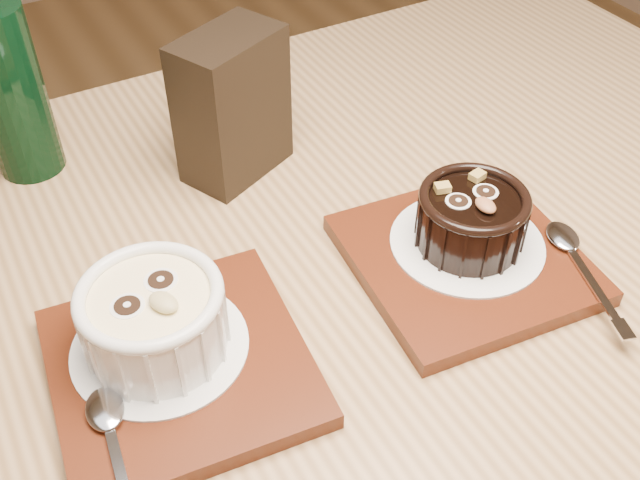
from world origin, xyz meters
The scene contains 11 objects.
table centered at (-0.01, 0.11, 0.66)m, with size 1.20×0.80×0.75m.
tray_left centered at (-0.12, 0.08, 0.76)m, with size 0.18×0.18×0.01m, color #54200E.
doily_left centered at (-0.13, 0.10, 0.77)m, with size 0.13×0.13×0.00m, color white.
ramekin_white centered at (-0.13, 0.10, 0.80)m, with size 0.10×0.10×0.06m.
spoon_left centered at (-0.18, 0.03, 0.77)m, with size 0.03×0.13×0.01m, color silver, non-canonical shape.
tray_right centered at (0.13, 0.07, 0.76)m, with size 0.18×0.18×0.01m, color #54200E.
doily_right centered at (0.14, 0.08, 0.77)m, with size 0.13×0.13×0.00m, color white.
ramekin_dark centered at (0.14, 0.08, 0.79)m, with size 0.09×0.09×0.05m.
spoon_right centered at (0.20, 0.01, 0.77)m, with size 0.03×0.13×0.01m, color silver, non-canonical shape.
condiment_stand centered at (0.02, 0.29, 0.82)m, with size 0.10×0.06×0.14m, color black.
green_bottle centered at (-0.15, 0.39, 0.84)m, with size 0.06×0.06×0.23m.
Camera 1 is at (-0.20, -0.26, 1.19)m, focal length 42.00 mm.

